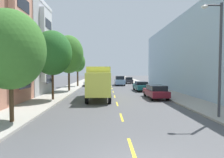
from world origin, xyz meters
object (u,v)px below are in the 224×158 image
street_tree_second (52,53)px  parked_sedan_teal (141,86)px  street_tree_nearest (10,50)px  parked_hatchback_white (89,82)px  delivery_box_truck (99,81)px  moving_sky_sedan (120,81)px  parked_pickup_orange (92,80)px  street_tree_farthest (78,62)px  parked_wagon_burgundy (156,91)px  street_lamp (218,52)px  street_tree_third (69,54)px  parked_hatchback_charcoal (129,80)px

street_tree_second → parked_sedan_teal: size_ratio=1.53×
street_tree_nearest → parked_hatchback_white: street_tree_nearest is taller
delivery_box_truck → parked_hatchback_white: (-2.62, 17.36, -1.19)m
parked_sedan_teal → moving_sky_sedan: bearing=102.5°
parked_pickup_orange → moving_sky_sedan: moving_sky_sedan is taller
parked_pickup_orange → parked_sedan_teal: bearing=-64.2°
delivery_box_truck → parked_pickup_orange: (-2.64, 25.72, -1.12)m
street_tree_nearest → street_tree_second: size_ratio=0.92×
parked_sedan_teal → parked_pickup_orange: parked_pickup_orange is taller
parked_sedan_teal → moving_sky_sedan: moving_sky_sedan is taller
street_tree_second → parked_hatchback_white: bearing=83.9°
moving_sky_sedan → parked_pickup_orange: bearing=131.8°
street_tree_farthest → delivery_box_truck: street_tree_farthest is taller
street_tree_nearest → parked_wagon_burgundy: size_ratio=1.34×
parked_sedan_teal → street_tree_second: bearing=-139.6°
street_tree_second → parked_sedan_teal: bearing=40.4°
street_lamp → street_tree_farthest: bearing=116.8°
street_tree_second → street_tree_farthest: 16.77m
street_tree_third → parked_wagon_burgundy: street_tree_third is taller
street_tree_nearest → street_tree_second: bearing=90.0°
street_tree_nearest → parked_hatchback_charcoal: (10.72, 34.05, -3.47)m
delivery_box_truck → parked_hatchback_white: 17.60m
parked_wagon_burgundy → moving_sky_sedan: (-2.61, 18.73, 0.18)m
delivery_box_truck → parked_sedan_teal: delivery_box_truck is taller
parked_hatchback_white → parked_pickup_orange: bearing=90.2°
street_tree_third → street_lamp: street_tree_third is taller
street_tree_second → parked_hatchback_white: 19.14m
street_tree_nearest → street_tree_farthest: size_ratio=1.00×
moving_sky_sedan → street_tree_third: bearing=-125.3°
parked_sedan_teal → parked_hatchback_charcoal: (0.09, 16.62, 0.01)m
street_tree_nearest → parked_wagon_burgundy: bearing=41.7°
moving_sky_sedan → parked_hatchback_charcoal: bearing=66.1°
parked_pickup_orange → street_tree_farthest: bearing=-100.8°
street_tree_second → street_tree_third: (0.00, 8.39, 0.58)m
parked_sedan_teal → parked_pickup_orange: size_ratio=0.85×
delivery_box_truck → moving_sky_sedan: bearing=79.1°
parked_wagon_burgundy → parked_pickup_orange: bearing=109.0°
parked_sedan_teal → moving_sky_sedan: 11.20m
street_tree_farthest → moving_sky_sedan: street_tree_farthest is taller
parked_sedan_teal → street_tree_third: bearing=-176.5°
street_tree_farthest → street_lamp: size_ratio=0.89×
parked_wagon_burgundy → moving_sky_sedan: bearing=97.9°
street_lamp → parked_wagon_burgundy: (-1.54, 8.90, -3.42)m
street_tree_nearest → parked_hatchback_charcoal: street_tree_nearest is taller
street_tree_third → parked_sedan_teal: bearing=3.5°
parked_wagon_burgundy → moving_sky_sedan: 18.91m
street_tree_second → street_tree_farthest: bearing=90.0°
parked_wagon_burgundy → street_tree_nearest: bearing=-138.3°
street_tree_nearest → delivery_box_truck: 10.91m
street_lamp → parked_wagon_burgundy: street_lamp is taller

